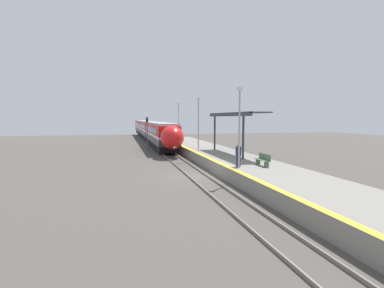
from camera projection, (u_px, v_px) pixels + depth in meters
ground_plane at (197, 176)px, 23.24m from camera, size 120.00×120.00×0.00m
rail_left at (188, 176)px, 23.07m from camera, size 0.08×90.00×0.15m
rail_right at (206, 175)px, 23.40m from camera, size 0.08×90.00×0.15m
train at (149, 129)px, 61.04m from camera, size 2.78×59.54×3.81m
platform_right at (247, 168)px, 24.16m from camera, size 5.15×64.00×1.01m
platform_bench at (263, 159)px, 22.02m from camera, size 0.44×1.80×0.89m
person_waiting at (238, 155)px, 21.57m from camera, size 0.36×0.22×1.68m
railway_signal at (147, 130)px, 41.72m from camera, size 0.28×0.28×4.60m
lamppost_near at (239, 122)px, 20.86m from camera, size 0.36×0.20×5.66m
lamppost_mid at (198, 121)px, 31.82m from camera, size 0.36×0.20×5.66m
lamppost_far at (178, 120)px, 42.78m from camera, size 0.36×0.20×5.66m
station_canopy at (233, 115)px, 29.14m from camera, size 2.02×10.88×4.03m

